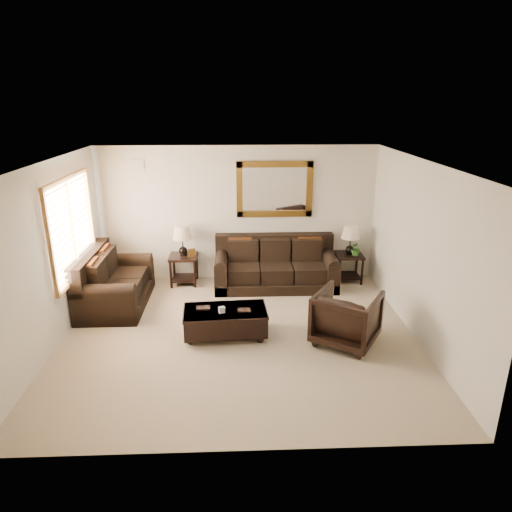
{
  "coord_description": "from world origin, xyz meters",
  "views": [
    {
      "loc": [
        0.0,
        -6.4,
        3.55
      ],
      "look_at": [
        0.29,
        0.6,
        1.12
      ],
      "focal_mm": 32.0,
      "sensor_mm": 36.0,
      "label": 1
    }
  ],
  "objects_px": {
    "coffee_table": "(225,319)",
    "armchair": "(347,315)",
    "sofa": "(275,268)",
    "end_table_left": "(183,246)",
    "end_table_right": "(350,245)",
    "loveseat": "(112,286)"
  },
  "relations": [
    {
      "from": "loveseat",
      "to": "armchair",
      "type": "xyz_separation_m",
      "value": [
        3.89,
        -1.51,
        0.08
      ]
    },
    {
      "from": "end_table_left",
      "to": "coffee_table",
      "type": "distance_m",
      "value": 2.39
    },
    {
      "from": "sofa",
      "to": "coffee_table",
      "type": "bearing_deg",
      "value": -115.18
    },
    {
      "from": "coffee_table",
      "to": "armchair",
      "type": "height_order",
      "value": "armchair"
    },
    {
      "from": "end_table_left",
      "to": "end_table_right",
      "type": "bearing_deg",
      "value": 0.17
    },
    {
      "from": "sofa",
      "to": "coffee_table",
      "type": "height_order",
      "value": "sofa"
    },
    {
      "from": "armchair",
      "to": "end_table_left",
      "type": "bearing_deg",
      "value": -9.64
    },
    {
      "from": "coffee_table",
      "to": "armchair",
      "type": "xyz_separation_m",
      "value": [
        1.84,
        -0.29,
        0.18
      ]
    },
    {
      "from": "sofa",
      "to": "end_table_left",
      "type": "relative_size",
      "value": 1.97
    },
    {
      "from": "armchair",
      "to": "coffee_table",
      "type": "bearing_deg",
      "value": 23.61
    },
    {
      "from": "coffee_table",
      "to": "sofa",
      "type": "bearing_deg",
      "value": 61.2
    },
    {
      "from": "end_table_right",
      "to": "coffee_table",
      "type": "xyz_separation_m",
      "value": [
        -2.45,
        -2.18,
        -0.49
      ]
    },
    {
      "from": "end_table_left",
      "to": "end_table_right",
      "type": "height_order",
      "value": "end_table_left"
    },
    {
      "from": "sofa",
      "to": "end_table_right",
      "type": "height_order",
      "value": "end_table_right"
    },
    {
      "from": "loveseat",
      "to": "armchair",
      "type": "distance_m",
      "value": 4.17
    },
    {
      "from": "coffee_table",
      "to": "end_table_right",
      "type": "bearing_deg",
      "value": 37.97
    },
    {
      "from": "sofa",
      "to": "armchair",
      "type": "relative_size",
      "value": 2.61
    },
    {
      "from": "coffee_table",
      "to": "armchair",
      "type": "bearing_deg",
      "value": -12.57
    },
    {
      "from": "sofa",
      "to": "loveseat",
      "type": "height_order",
      "value": "loveseat"
    },
    {
      "from": "sofa",
      "to": "armchair",
      "type": "height_order",
      "value": "sofa"
    },
    {
      "from": "loveseat",
      "to": "coffee_table",
      "type": "distance_m",
      "value": 2.39
    },
    {
      "from": "end_table_left",
      "to": "coffee_table",
      "type": "height_order",
      "value": "end_table_left"
    }
  ]
}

